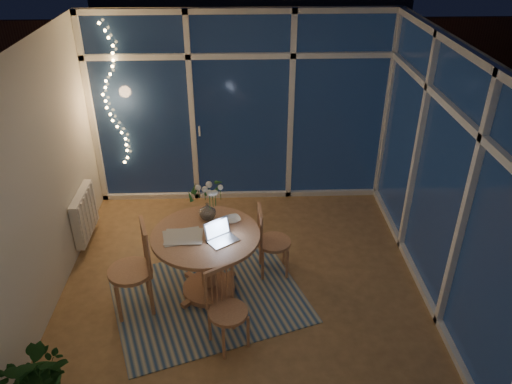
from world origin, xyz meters
TOP-DOWN VIEW (x-y plane):
  - floor at (0.00, 0.00)m, footprint 4.00×4.00m
  - ceiling at (0.00, 0.00)m, footprint 4.00×4.00m
  - wall_back at (0.00, 2.00)m, footprint 4.00×0.04m
  - wall_front at (0.00, -2.00)m, footprint 4.00×0.04m
  - wall_left at (-2.00, 0.00)m, footprint 0.04×4.00m
  - wall_right at (2.00, 0.00)m, footprint 0.04×4.00m
  - window_wall_back at (0.00, 1.96)m, footprint 4.00×0.10m
  - window_wall_right at (1.96, 0.00)m, footprint 0.10×4.00m
  - radiator at (-1.94, 0.90)m, footprint 0.10×0.70m
  - fairy_lights at (-1.65, 1.88)m, footprint 0.24×0.10m
  - garden_patio at (0.50, 5.00)m, footprint 12.00×6.00m
  - garden_fence at (0.00, 5.50)m, footprint 11.00×0.08m
  - garden_shrubs at (-0.80, 3.40)m, footprint 0.90×0.90m
  - rug at (-0.40, -0.20)m, footprint 2.34×2.10m
  - dining_table at (-0.40, -0.10)m, footprint 1.42×1.42m
  - chair_left at (-1.15, -0.33)m, footprint 0.59×0.59m
  - chair_right at (0.33, 0.22)m, footprint 0.42×0.42m
  - chair_front at (-0.17, -0.85)m, footprint 0.53×0.53m
  - laptop at (-0.22, -0.23)m, footprint 0.37×0.37m
  - flower_vase at (-0.39, 0.19)m, footprint 0.26×0.26m
  - bowl at (-0.12, 0.13)m, footprint 0.19×0.19m
  - newspapers at (-0.62, -0.15)m, footprint 0.43×0.37m
  - phone at (-0.33, -0.23)m, footprint 0.13×0.09m
  - potted_plant at (-1.64, -1.54)m, footprint 0.56×0.49m

SIDE VIEW (x-z plane):
  - garden_patio at x=0.50m, z-range -0.11..-0.01m
  - floor at x=0.00m, z-range 0.00..0.00m
  - rug at x=-0.40m, z-range 0.00..0.01m
  - dining_table at x=-0.40m, z-range 0.00..0.76m
  - potted_plant at x=-1.64m, z-range 0.00..0.76m
  - radiator at x=-1.94m, z-range 0.11..0.69m
  - chair_front at x=-0.17m, z-range 0.00..0.84m
  - chair_right at x=0.33m, z-range 0.00..0.86m
  - garden_shrubs at x=-0.80m, z-range 0.00..0.90m
  - chair_left at x=-1.15m, z-range 0.00..1.02m
  - phone at x=-0.33m, z-range 0.76..0.77m
  - newspapers at x=-0.62m, z-range 0.76..0.77m
  - bowl at x=-0.12m, z-range 0.76..0.80m
  - laptop at x=-0.22m, z-range 0.76..0.97m
  - flower_vase at x=-0.39m, z-range 0.76..0.97m
  - garden_fence at x=0.00m, z-range 0.00..1.80m
  - wall_back at x=0.00m, z-range 0.00..2.60m
  - wall_front at x=0.00m, z-range 0.00..2.60m
  - wall_left at x=-2.00m, z-range 0.00..2.60m
  - wall_right at x=2.00m, z-range 0.00..2.60m
  - window_wall_back at x=0.00m, z-range 0.00..2.60m
  - window_wall_right at x=1.96m, z-range 0.00..2.60m
  - fairy_lights at x=-1.65m, z-range 0.60..2.45m
  - ceiling at x=0.00m, z-range 2.60..2.60m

